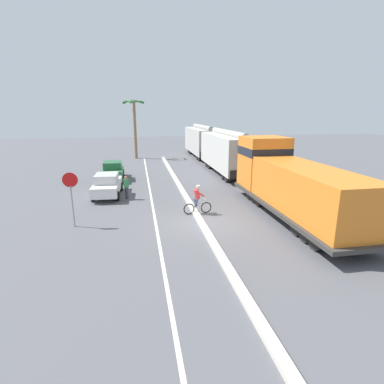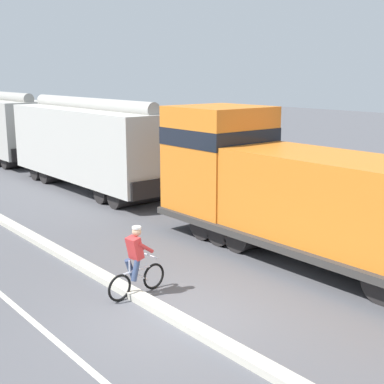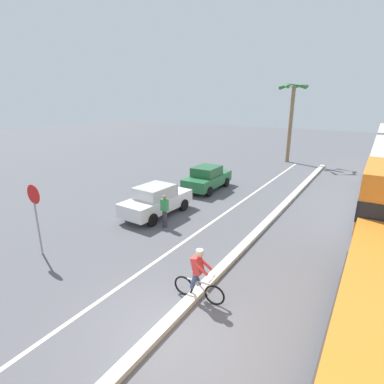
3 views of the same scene
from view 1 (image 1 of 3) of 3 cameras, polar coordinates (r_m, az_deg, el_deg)
name	(u,v)px [view 1 (image 1 of 3)]	position (r m, az deg, el deg)	size (l,w,h in m)	color
ground_plane	(201,223)	(16.31, 1.63, -5.89)	(120.00, 120.00, 0.00)	#56565B
median_curb	(184,193)	(21.91, -1.59, -0.18)	(0.36, 36.00, 0.16)	beige
lane_stripe	(151,196)	(21.71, -7.86, -0.67)	(0.14, 36.00, 0.01)	silver
locomotive	(288,184)	(18.25, 17.73, 1.55)	(3.10, 11.61, 4.20)	orange
hopper_car_lead	(227,152)	(29.31, 6.70, 7.57)	(2.90, 10.60, 4.18)	beige
hopper_car_middle	(202,141)	(40.48, 1.90, 9.69)	(2.90, 10.60, 4.18)	#B2B0A8
parked_car_white	(107,185)	(22.07, -15.84, 1.33)	(1.97, 4.27, 1.62)	silver
parked_car_green	(113,170)	(27.43, -14.82, 3.99)	(1.90, 4.23, 1.62)	#286B3D
cyclist	(197,200)	(17.50, 1.03, -1.60)	(1.71, 0.49, 1.71)	black
stop_sign	(71,189)	(16.40, -22.06, 0.51)	(0.76, 0.08, 2.88)	gray
palm_tree_near	(135,116)	(39.35, -10.89, 14.01)	(2.69, 2.70, 7.44)	#846647
pedestrian_by_cars	(126,187)	(20.92, -12.39, 0.90)	(0.34, 0.22, 1.62)	#33333D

